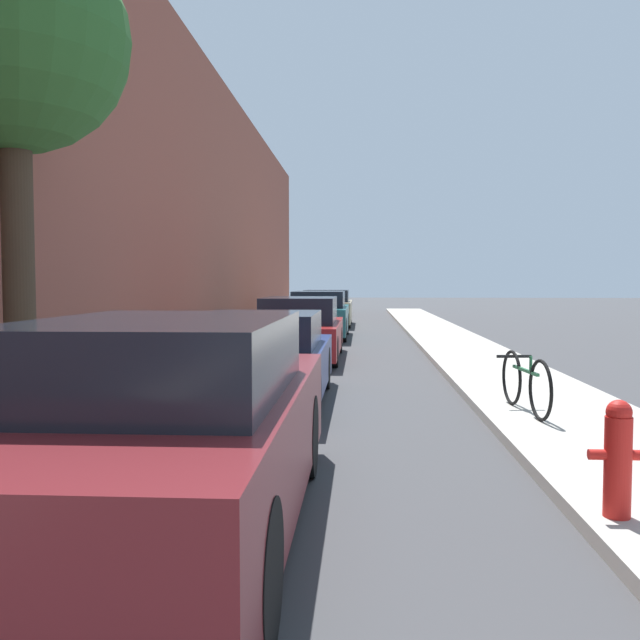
{
  "coord_description": "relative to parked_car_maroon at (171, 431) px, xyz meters",
  "views": [
    {
      "loc": [
        0.42,
        1.47,
        1.69
      ],
      "look_at": [
        -0.17,
        11.2,
        1.15
      ],
      "focal_mm": 38.12,
      "sensor_mm": 36.0,
      "label": 1
    }
  ],
  "objects": [
    {
      "name": "street_tree_near",
      "position": [
        -2.65,
        3.16,
        3.67
      ],
      "size": [
        2.59,
        2.59,
        5.62
      ],
      "color": "#423323",
      "rests_on": "sidewalk_left"
    },
    {
      "name": "parked_car_navy",
      "position": [
        -0.15,
        4.98,
        -0.09
      ],
      "size": [
        1.81,
        4.04,
        1.27
      ],
      "color": "black",
      "rests_on": "ground"
    },
    {
      "name": "bicycle",
      "position": [
        3.23,
        3.88,
        -0.23
      ],
      "size": [
        0.44,
        1.72,
        0.7
      ],
      "rotation": [
        0.0,
        0.0,
        0.1
      ],
      "color": "black",
      "rests_on": "sidewalk_right"
    },
    {
      "name": "building_facade_left",
      "position": [
        -3.42,
        10.16,
        3.28
      ],
      "size": [
        0.7,
        52.0,
        7.97
      ],
      "color": "brown",
      "rests_on": "ground"
    },
    {
      "name": "parked_car_red",
      "position": [
        -0.07,
        10.33,
        -0.06
      ],
      "size": [
        1.74,
        4.43,
        1.36
      ],
      "color": "black",
      "rests_on": "ground"
    },
    {
      "name": "parked_car_maroon",
      "position": [
        0.0,
        0.0,
        0.0
      ],
      "size": [
        1.74,
        4.5,
        1.46
      ],
      "color": "black",
      "rests_on": "ground"
    },
    {
      "name": "sidewalk_right",
      "position": [
        3.73,
        10.16,
        -0.65
      ],
      "size": [
        2.0,
        52.0,
        0.12
      ],
      "color": "#ADA89E",
      "rests_on": "ground"
    },
    {
      "name": "parked_car_champagne",
      "position": [
        -0.06,
        21.8,
        -0.03
      ],
      "size": [
        1.87,
        4.66,
        1.39
      ],
      "color": "black",
      "rests_on": "ground"
    },
    {
      "name": "sidewalk_left",
      "position": [
        -2.07,
        10.16,
        -0.65
      ],
      "size": [
        2.0,
        52.0,
        0.12
      ],
      "color": "#ADA89E",
      "rests_on": "ground"
    },
    {
      "name": "fire_hydrant",
      "position": [
        2.97,
        0.21,
        -0.18
      ],
      "size": [
        0.39,
        0.18,
        0.79
      ],
      "color": "red",
      "rests_on": "sidewalk_right"
    },
    {
      "name": "ground_plane",
      "position": [
        0.83,
        10.16,
        -0.71
      ],
      "size": [
        120.0,
        120.0,
        0.0
      ],
      "primitive_type": "plane",
      "color": "#3D3D3F"
    },
    {
      "name": "parked_car_teal",
      "position": [
        -0.01,
        16.05,
        -0.02
      ],
      "size": [
        1.7,
        4.54,
        1.42
      ],
      "color": "black",
      "rests_on": "ground"
    }
  ]
}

